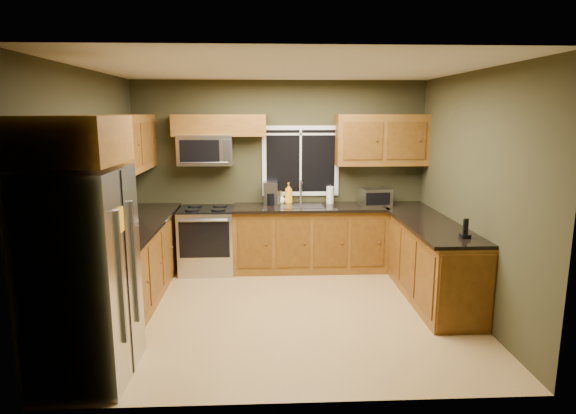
{
  "coord_description": "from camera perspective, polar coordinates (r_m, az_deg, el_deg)",
  "views": [
    {
      "loc": [
        -0.21,
        -5.21,
        2.24
      ],
      "look_at": [
        0.05,
        0.35,
        1.15
      ],
      "focal_mm": 30.0,
      "sensor_mm": 36.0,
      "label": 1
    }
  ],
  "objects": [
    {
      "name": "left_wall",
      "position": [
        5.61,
        -22.33,
        1.12
      ],
      "size": [
        0.0,
        3.6,
        3.6
      ],
      "primitive_type": "plane",
      "rotation": [
        1.57,
        0.0,
        1.57
      ],
      "color": "#33311B",
      "rests_on": "ground"
    },
    {
      "name": "ceiling",
      "position": [
        5.23,
        -0.38,
        16.13
      ],
      "size": [
        4.2,
        4.2,
        0.0
      ],
      "primitive_type": "plane",
      "rotation": [
        3.14,
        0.0,
        0.0
      ],
      "color": "white",
      "rests_on": "back_wall"
    },
    {
      "name": "soap_bottle_a",
      "position": [
        6.99,
        0.07,
        1.65
      ],
      "size": [
        0.14,
        0.14,
        0.31
      ],
      "primitive_type": "imported",
      "rotation": [
        0.0,
        0.0,
        -0.24
      ],
      "color": "#F0A416",
      "rests_on": "countertop_back"
    },
    {
      "name": "floor",
      "position": [
        5.67,
        -0.35,
        -12.18
      ],
      "size": [
        4.2,
        4.2,
        0.0
      ],
      "primitive_type": "plane",
      "color": "#A27F47",
      "rests_on": "ground"
    },
    {
      "name": "countertop_back",
      "position": [
        6.84,
        2.62,
        -0.05
      ],
      "size": [
        2.17,
        0.65,
        0.04
      ],
      "primitive_type": "cube",
      "color": "black",
      "rests_on": "base_cabinets_back"
    },
    {
      "name": "paper_towel_roll",
      "position": [
        7.04,
        5.0,
        1.44
      ],
      "size": [
        0.12,
        0.12,
        0.27
      ],
      "color": "white",
      "rests_on": "countertop_back"
    },
    {
      "name": "microwave",
      "position": [
        6.88,
        -9.75,
        6.68
      ],
      "size": [
        0.76,
        0.41,
        0.42
      ],
      "color": "#B7B7BC",
      "rests_on": "back_wall"
    },
    {
      "name": "upper_cabinets_left",
      "position": [
        5.95,
        -19.67,
        6.79
      ],
      "size": [
        0.33,
        2.65,
        0.72
      ],
      "primitive_type": "cube",
      "color": "brown",
      "rests_on": "left_wall"
    },
    {
      "name": "base_cabinets_back",
      "position": [
        6.97,
        2.57,
        -3.8
      ],
      "size": [
        2.17,
        0.6,
        0.9
      ],
      "primitive_type": "cube",
      "color": "brown",
      "rests_on": "ground"
    },
    {
      "name": "soap_bottle_c",
      "position": [
        6.99,
        -0.91,
        1.05
      ],
      "size": [
        0.16,
        0.16,
        0.16
      ],
      "primitive_type": "imported",
      "rotation": [
        0.0,
        0.0,
        -0.34
      ],
      "color": "white",
      "rests_on": "countertop_back"
    },
    {
      "name": "sink",
      "position": [
        6.84,
        1.65,
        0.23
      ],
      "size": [
        0.6,
        0.42,
        0.36
      ],
      "color": "slate",
      "rests_on": "countertop_back"
    },
    {
      "name": "back_wall",
      "position": [
        7.07,
        -0.95,
        3.85
      ],
      "size": [
        4.2,
        0.0,
        4.2
      ],
      "primitive_type": "plane",
      "rotation": [
        1.57,
        0.0,
        0.0
      ],
      "color": "#33311B",
      "rests_on": "ground"
    },
    {
      "name": "countertop_peninsula",
      "position": [
        6.23,
        15.98,
        -1.58
      ],
      "size": [
        0.65,
        2.5,
        0.04
      ],
      "primitive_type": "cube",
      "color": "black",
      "rests_on": "base_cabinets_peninsula"
    },
    {
      "name": "countertop_left",
      "position": [
        6.04,
        -17.64,
        -2.07
      ],
      "size": [
        0.65,
        2.65,
        0.04
      ],
      "primitive_type": "cube",
      "color": "black",
      "rests_on": "base_cabinets_left"
    },
    {
      "name": "base_cabinets_left",
      "position": [
        6.17,
        -17.61,
        -6.33
      ],
      "size": [
        0.6,
        2.65,
        0.9
      ],
      "primitive_type": "cube",
      "color": "brown",
      "rests_on": "ground"
    },
    {
      "name": "kettle",
      "position": [
        6.96,
        -1.32,
        1.25
      ],
      "size": [
        0.18,
        0.18,
        0.24
      ],
      "color": "#B7B7BC",
      "rests_on": "countertop_back"
    },
    {
      "name": "right_wall",
      "position": [
        5.76,
        20.99,
        1.46
      ],
      "size": [
        0.0,
        3.6,
        3.6
      ],
      "primitive_type": "plane",
      "rotation": [
        1.57,
        0.0,
        -1.57
      ],
      "color": "#33311B",
      "rests_on": "ground"
    },
    {
      "name": "front_wall",
      "position": [
        3.53,
        0.81,
        -3.54
      ],
      "size": [
        4.2,
        0.0,
        4.2
      ],
      "primitive_type": "plane",
      "rotation": [
        -1.57,
        0.0,
        0.0
      ],
      "color": "#33311B",
      "rests_on": "ground"
    },
    {
      "name": "refrigerator",
      "position": [
        4.4,
        -23.07,
        -7.55
      ],
      "size": [
        0.74,
        0.9,
        1.8
      ],
      "color": "#B7B7BC",
      "rests_on": "ground"
    },
    {
      "name": "toaster_oven",
      "position": [
        6.94,
        10.34,
        1.17
      ],
      "size": [
        0.44,
        0.36,
        0.25
      ],
      "color": "#B7B7BC",
      "rests_on": "countertop_back"
    },
    {
      "name": "window",
      "position": [
        7.04,
        1.5,
        5.48
      ],
      "size": [
        1.12,
        0.03,
        1.02
      ],
      "color": "white",
      "rests_on": "back_wall"
    },
    {
      "name": "upper_cabinet_over_fridge",
      "position": [
        4.2,
        -24.25,
        7.25
      ],
      "size": [
        0.72,
        0.9,
        0.38
      ],
      "primitive_type": "cube",
      "color": "brown",
      "rests_on": "left_wall"
    },
    {
      "name": "range",
      "position": [
        6.96,
        -9.54,
        -3.82
      ],
      "size": [
        0.76,
        0.69,
        0.94
      ],
      "color": "#B7B7BC",
      "rests_on": "ground"
    },
    {
      "name": "coffee_maker",
      "position": [
        6.94,
        -2.07,
        1.58
      ],
      "size": [
        0.21,
        0.27,
        0.33
      ],
      "color": "slate",
      "rests_on": "countertop_back"
    },
    {
      "name": "upper_cabinets_back_right",
      "position": [
        7.05,
        11.05,
        7.8
      ],
      "size": [
        1.3,
        0.33,
        0.72
      ],
      "primitive_type": "cube",
      "color": "brown",
      "rests_on": "back_wall"
    },
    {
      "name": "base_cabinets_peninsula",
      "position": [
        6.35,
        15.99,
        -5.74
      ],
      "size": [
        0.6,
        2.52,
        0.9
      ],
      "color": "brown",
      "rests_on": "ground"
    },
    {
      "name": "upper_cabinets_back_left",
      "position": [
        6.87,
        -8.13,
        9.56
      ],
      "size": [
        1.3,
        0.33,
        0.3
      ],
      "primitive_type": "cube",
      "color": "brown",
      "rests_on": "back_wall"
    },
    {
      "name": "cordless_phone",
      "position": [
        5.42,
        20.26,
        -2.81
      ],
      "size": [
        0.1,
        0.1,
        0.21
      ],
      "color": "black",
      "rests_on": "countertop_peninsula"
    }
  ]
}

